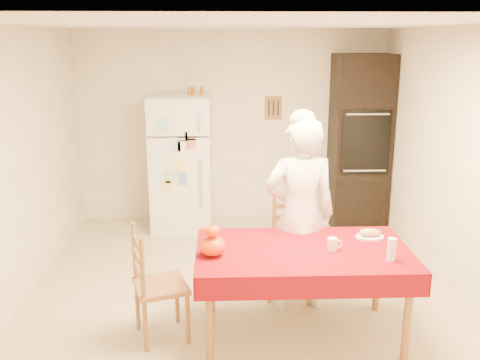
{
  "coord_description": "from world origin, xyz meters",
  "views": [
    {
      "loc": [
        -0.15,
        -4.74,
        2.39
      ],
      "look_at": [
        0.04,
        0.2,
        1.07
      ],
      "focal_mm": 40.0,
      "sensor_mm": 36.0,
      "label": 1
    }
  ],
  "objects_px": {
    "dining_table": "(303,257)",
    "coffee_mug": "(332,244)",
    "pumpkin_lower": "(212,246)",
    "bread_plate": "(370,237)",
    "chair_left": "(153,281)",
    "seated_woman": "(300,215)",
    "oven_cabinet": "(359,142)",
    "wine_glass": "(391,249)",
    "chair_far": "(292,243)",
    "refrigerator": "(181,163)"
  },
  "relations": [
    {
      "from": "refrigerator",
      "to": "wine_glass",
      "type": "height_order",
      "value": "refrigerator"
    },
    {
      "from": "dining_table",
      "to": "chair_left",
      "type": "xyz_separation_m",
      "value": [
        -1.2,
        0.0,
        -0.18
      ]
    },
    {
      "from": "refrigerator",
      "to": "wine_glass",
      "type": "distance_m",
      "value": 3.42
    },
    {
      "from": "coffee_mug",
      "to": "chair_left",
      "type": "bearing_deg",
      "value": 178.79
    },
    {
      "from": "chair_far",
      "to": "bread_plate",
      "type": "relative_size",
      "value": 3.96
    },
    {
      "from": "chair_left",
      "to": "oven_cabinet",
      "type": "bearing_deg",
      "value": -58.53
    },
    {
      "from": "refrigerator",
      "to": "pumpkin_lower",
      "type": "relative_size",
      "value": 8.28
    },
    {
      "from": "chair_far",
      "to": "pumpkin_lower",
      "type": "xyz_separation_m",
      "value": [
        -0.73,
        -0.86,
        0.33
      ]
    },
    {
      "from": "chair_far",
      "to": "wine_glass",
      "type": "distance_m",
      "value": 1.23
    },
    {
      "from": "dining_table",
      "to": "bread_plate",
      "type": "xyz_separation_m",
      "value": [
        0.6,
        0.22,
        0.08
      ]
    },
    {
      "from": "bread_plate",
      "to": "coffee_mug",
      "type": "bearing_deg",
      "value": -145.91
    },
    {
      "from": "dining_table",
      "to": "coffee_mug",
      "type": "height_order",
      "value": "coffee_mug"
    },
    {
      "from": "oven_cabinet",
      "to": "coffee_mug",
      "type": "height_order",
      "value": "oven_cabinet"
    },
    {
      "from": "refrigerator",
      "to": "seated_woman",
      "type": "distance_m",
      "value": 2.49
    },
    {
      "from": "oven_cabinet",
      "to": "bread_plate",
      "type": "distance_m",
      "value": 2.58
    },
    {
      "from": "dining_table",
      "to": "chair_far",
      "type": "height_order",
      "value": "chair_far"
    },
    {
      "from": "oven_cabinet",
      "to": "refrigerator",
      "type": "bearing_deg",
      "value": -178.82
    },
    {
      "from": "seated_woman",
      "to": "coffee_mug",
      "type": "relative_size",
      "value": 17.53
    },
    {
      "from": "oven_cabinet",
      "to": "wine_glass",
      "type": "height_order",
      "value": "oven_cabinet"
    },
    {
      "from": "coffee_mug",
      "to": "dining_table",
      "type": "bearing_deg",
      "value": 172.7
    },
    {
      "from": "oven_cabinet",
      "to": "chair_left",
      "type": "distance_m",
      "value": 3.63
    },
    {
      "from": "refrigerator",
      "to": "pumpkin_lower",
      "type": "xyz_separation_m",
      "value": [
        0.43,
        -2.78,
        -0.01
      ]
    },
    {
      "from": "pumpkin_lower",
      "to": "wine_glass",
      "type": "height_order",
      "value": "wine_glass"
    },
    {
      "from": "dining_table",
      "to": "wine_glass",
      "type": "xyz_separation_m",
      "value": [
        0.63,
        -0.25,
        0.16
      ]
    },
    {
      "from": "coffee_mug",
      "to": "pumpkin_lower",
      "type": "distance_m",
      "value": 0.95
    },
    {
      "from": "seated_woman",
      "to": "bread_plate",
      "type": "xyz_separation_m",
      "value": [
        0.55,
        -0.27,
        -0.11
      ]
    },
    {
      "from": "chair_left",
      "to": "dining_table",
      "type": "bearing_deg",
      "value": -108.06
    },
    {
      "from": "pumpkin_lower",
      "to": "bread_plate",
      "type": "bearing_deg",
      "value": 13.71
    },
    {
      "from": "pumpkin_lower",
      "to": "oven_cabinet",
      "type": "bearing_deg",
      "value": 56.83
    },
    {
      "from": "chair_left",
      "to": "pumpkin_lower",
      "type": "distance_m",
      "value": 0.59
    },
    {
      "from": "bread_plate",
      "to": "oven_cabinet",
      "type": "bearing_deg",
      "value": 77.97
    },
    {
      "from": "dining_table",
      "to": "chair_left",
      "type": "height_order",
      "value": "chair_left"
    },
    {
      "from": "refrigerator",
      "to": "chair_left",
      "type": "xyz_separation_m",
      "value": [
        -0.05,
        -2.68,
        -0.34
      ]
    },
    {
      "from": "refrigerator",
      "to": "oven_cabinet",
      "type": "bearing_deg",
      "value": 1.18
    },
    {
      "from": "chair_left",
      "to": "seated_woman",
      "type": "xyz_separation_m",
      "value": [
        1.24,
        0.49,
        0.37
      ]
    },
    {
      "from": "chair_far",
      "to": "pumpkin_lower",
      "type": "bearing_deg",
      "value": -119.12
    },
    {
      "from": "seated_woman",
      "to": "bread_plate",
      "type": "bearing_deg",
      "value": 150.64
    },
    {
      "from": "refrigerator",
      "to": "bread_plate",
      "type": "height_order",
      "value": "refrigerator"
    },
    {
      "from": "oven_cabinet",
      "to": "seated_woman",
      "type": "relative_size",
      "value": 1.25
    },
    {
      "from": "chair_far",
      "to": "seated_woman",
      "type": "bearing_deg",
      "value": -72.75
    },
    {
      "from": "chair_far",
      "to": "wine_glass",
      "type": "bearing_deg",
      "value": -47.42
    },
    {
      "from": "seated_woman",
      "to": "coffee_mug",
      "type": "xyz_separation_m",
      "value": [
        0.18,
        -0.52,
        -0.06
      ]
    },
    {
      "from": "wine_glass",
      "to": "chair_left",
      "type": "bearing_deg",
      "value": 172.33
    },
    {
      "from": "refrigerator",
      "to": "chair_left",
      "type": "relative_size",
      "value": 1.79
    },
    {
      "from": "chair_left",
      "to": "wine_glass",
      "type": "distance_m",
      "value": 1.88
    },
    {
      "from": "oven_cabinet",
      "to": "bread_plate",
      "type": "relative_size",
      "value": 9.17
    },
    {
      "from": "refrigerator",
      "to": "dining_table",
      "type": "distance_m",
      "value": 2.92
    },
    {
      "from": "seated_woman",
      "to": "wine_glass",
      "type": "bearing_deg",
      "value": 125.22
    },
    {
      "from": "pumpkin_lower",
      "to": "refrigerator",
      "type": "bearing_deg",
      "value": 98.83
    },
    {
      "from": "seated_woman",
      "to": "coffee_mug",
      "type": "distance_m",
      "value": 0.55
    }
  ]
}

